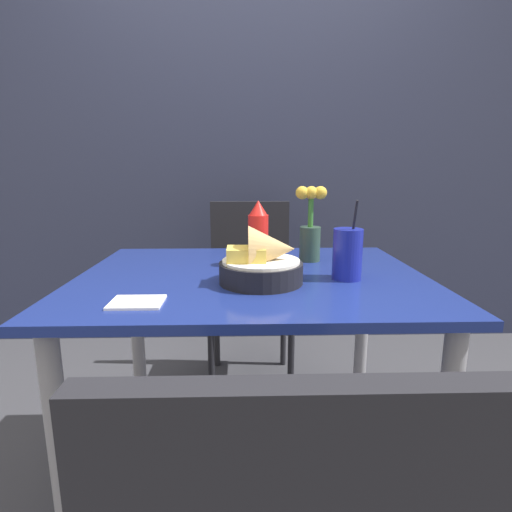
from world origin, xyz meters
The scene contains 9 objects.
ground_plane centered at (0.00, 0.00, 0.00)m, with size 12.00×12.00×0.00m, color #38383D.
wall_window centered at (0.00, 1.29, 1.30)m, with size 7.00×0.06×2.60m.
dining_table centered at (0.00, 0.00, 0.63)m, with size 1.01×0.80×0.75m.
chair_far_window centered at (0.01, 0.79, 0.53)m, with size 0.40×0.40×0.89m.
food_basket centered at (0.03, -0.10, 0.80)m, with size 0.23×0.23×0.16m.
ketchup_bottle centered at (0.02, 0.11, 0.85)m, with size 0.06×0.06×0.21m.
drink_cup centered at (0.27, -0.06, 0.81)m, with size 0.08×0.08×0.22m.
flower_vase centered at (0.20, 0.17, 0.86)m, with size 0.10×0.07×0.25m.
napkin centered at (-0.27, -0.26, 0.75)m, with size 0.12×0.10×0.01m.
Camera 1 is at (-0.02, -1.15, 1.05)m, focal length 28.00 mm.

